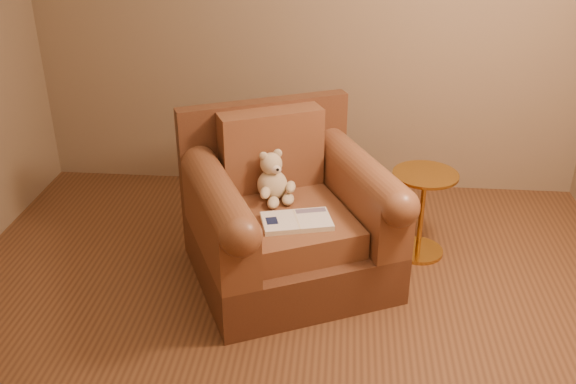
{
  "coord_description": "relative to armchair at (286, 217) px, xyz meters",
  "views": [
    {
      "loc": [
        0.26,
        -2.53,
        2.19
      ],
      "look_at": [
        -0.03,
        0.65,
        0.58
      ],
      "focal_mm": 40.0,
      "sensor_mm": 36.0,
      "label": 1
    }
  ],
  "objects": [
    {
      "name": "guidebook",
      "position": [
        0.08,
        -0.22,
        0.1
      ],
      "size": [
        0.42,
        0.31,
        0.03
      ],
      "rotation": [
        0.0,
        0.0,
        0.26
      ],
      "color": "beige",
      "rests_on": "armchair"
    },
    {
      "name": "room",
      "position": [
        0.05,
        -0.74,
        1.34
      ],
      "size": [
        4.02,
        4.02,
        2.71
      ],
      "color": "#866E52",
      "rests_on": "ground"
    },
    {
      "name": "side_table",
      "position": [
        0.82,
        0.28,
        -0.07
      ],
      "size": [
        0.4,
        0.4,
        0.56
      ],
      "color": "#BF8C34",
      "rests_on": "floor"
    },
    {
      "name": "floor",
      "position": [
        0.05,
        -0.74,
        -0.37
      ],
      "size": [
        4.0,
        4.0,
        0.0
      ],
      "primitive_type": "plane",
      "color": "brown",
      "rests_on": "ground"
    },
    {
      "name": "armchair",
      "position": [
        0.0,
        0.0,
        0.0
      ],
      "size": [
        1.39,
        1.36,
        0.96
      ],
      "rotation": [
        0.0,
        0.0,
        0.43
      ],
      "color": "#55301C",
      "rests_on": "floor"
    },
    {
      "name": "teddy_bear",
      "position": [
        -0.08,
        0.06,
        0.2
      ],
      "size": [
        0.23,
        0.25,
        0.31
      ],
      "rotation": [
        0.0,
        0.0,
        0.57
      ],
      "color": "#CBB58E",
      "rests_on": "armchair"
    }
  ]
}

